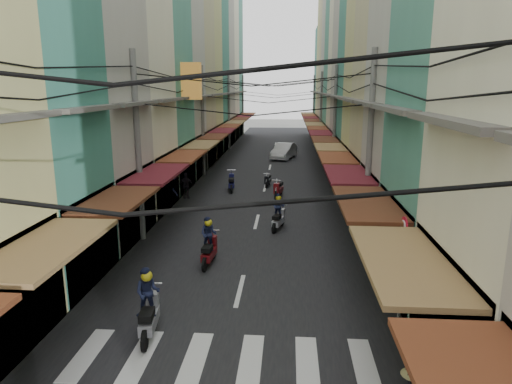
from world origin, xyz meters
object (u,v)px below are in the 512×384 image
at_px(white_car, 284,159).
at_px(market_umbrella, 478,251).
at_px(traffic_sign, 403,246).
at_px(bicycle, 429,275).

xyz_separation_m(white_car, market_umbrella, (5.66, -30.68, 2.30)).
height_order(white_car, traffic_sign, traffic_sign).
bearing_deg(bicycle, market_umbrella, 163.86).
bearing_deg(bicycle, white_car, -5.56).
distance_m(bicycle, traffic_sign, 4.68).
bearing_deg(white_car, bicycle, -63.66).
bearing_deg(traffic_sign, white_car, 96.81).
relative_size(white_car, bicycle, 3.56).
xyz_separation_m(bicycle, traffic_sign, (-1.94, -3.55, 2.37)).
distance_m(white_car, market_umbrella, 31.28).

